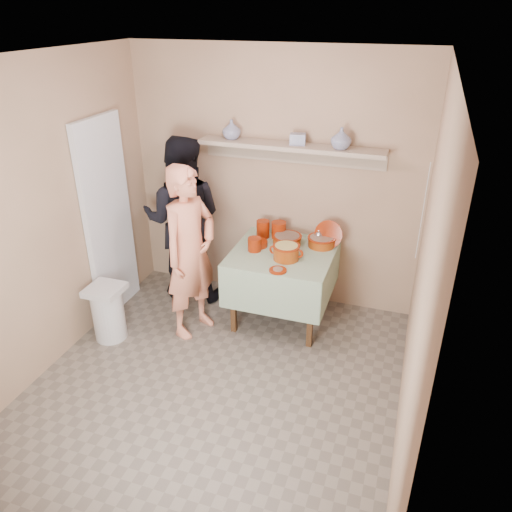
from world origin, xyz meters
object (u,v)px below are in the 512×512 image
at_px(person_helper, 183,220).
at_px(trash_bin, 108,312).
at_px(person_cook, 190,253).
at_px(serving_table, 283,262).
at_px(cazuela_rice, 286,251).

xyz_separation_m(person_helper, trash_bin, (-0.35, -1.00, -0.60)).
xyz_separation_m(person_cook, person_helper, (-0.37, 0.60, 0.04)).
bearing_deg(person_helper, serving_table, 161.02).
relative_size(cazuela_rice, trash_bin, 0.59).
height_order(person_helper, trash_bin, person_helper).
bearing_deg(cazuela_rice, serving_table, 115.11).
distance_m(person_helper, cazuela_rice, 1.24).
bearing_deg(serving_table, trash_bin, -150.00).
relative_size(person_cook, trash_bin, 3.00).
relative_size(person_helper, trash_bin, 3.16).
bearing_deg(trash_bin, serving_table, 30.00).
bearing_deg(person_cook, cazuela_rice, -50.71).
bearing_deg(person_helper, cazuela_rice, 154.65).
relative_size(person_cook, person_helper, 0.95).
xyz_separation_m(serving_table, trash_bin, (-1.48, -0.85, -0.36)).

